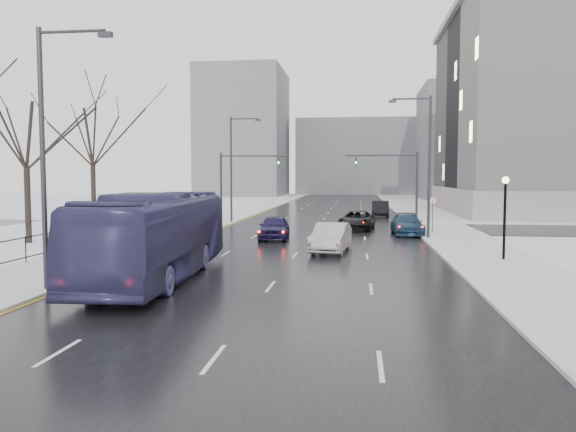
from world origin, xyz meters
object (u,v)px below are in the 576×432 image
at_px(streetlight_l_far, 233,164).
at_px(lamppost_r_mid, 505,206).
at_px(no_uturn_sign, 433,204).
at_px(mast_signal_right, 404,180).
at_px(tree_park_e, 94,230).
at_px(sedan_right_near, 331,238).
at_px(tree_park_d, 29,245).
at_px(mast_signal_left, 233,180).
at_px(sedan_right_far, 407,224).
at_px(sedan_center_near, 274,227).
at_px(sedan_right_cross, 357,220).
at_px(sedan_right_distant, 380,209).
at_px(bus, 158,236).
at_px(streetlight_r_mid, 426,159).
at_px(streetlight_l_near, 48,146).

relative_size(streetlight_l_far, lamppost_r_mid, 2.34).
height_order(lamppost_r_mid, no_uturn_sign, lamppost_r_mid).
bearing_deg(lamppost_r_mid, mast_signal_right, 101.54).
bearing_deg(tree_park_e, sedan_right_near, -29.57).
bearing_deg(tree_park_d, mast_signal_left, 53.20).
bearing_deg(sedan_right_far, tree_park_e, 175.69).
bearing_deg(mast_signal_left, lamppost_r_mid, -44.48).
bearing_deg(streetlight_l_far, sedan_right_near, -62.51).
relative_size(streetlight_l_far, sedan_center_near, 2.02).
distance_m(sedan_right_cross, sedan_right_distant, 15.71).
height_order(mast_signal_left, no_uturn_sign, mast_signal_left).
distance_m(tree_park_d, bus, 16.82).
height_order(tree_park_d, mast_signal_right, mast_signal_right).
distance_m(streetlight_l_far, sedan_center_near, 15.20).
xyz_separation_m(streetlight_r_mid, no_uturn_sign, (1.03, 4.00, -3.32)).
xyz_separation_m(streetlight_l_near, bus, (3.08, 3.15, -3.71)).
bearing_deg(tree_park_d, sedan_right_near, -4.14).
distance_m(mast_signal_left, sedan_right_cross, 11.33).
bearing_deg(sedan_right_cross, sedan_right_near, -88.96).
distance_m(mast_signal_right, bus, 27.86).
xyz_separation_m(streetlight_r_mid, sedan_right_distant, (-2.18, 22.05, -4.73)).
height_order(streetlight_l_far, sedan_right_cross, streetlight_l_far).
distance_m(tree_park_d, sedan_right_cross, 24.67).
xyz_separation_m(no_uturn_sign, sedan_center_near, (-11.53, -5.21, -1.42)).
bearing_deg(mast_signal_right, streetlight_l_near, -118.96).
bearing_deg(streetlight_l_far, bus, -83.91).
distance_m(streetlight_l_far, sedan_right_distant, 17.99).
height_order(tree_park_d, sedan_right_far, tree_park_d).
relative_size(lamppost_r_mid, sedan_right_distant, 0.83).
relative_size(streetlight_r_mid, no_uturn_sign, 3.70).
relative_size(tree_park_e, sedan_right_far, 2.52).
height_order(tree_park_e, streetlight_l_near, streetlight_l_near).
relative_size(tree_park_e, bus, 1.01).
xyz_separation_m(sedan_right_near, sedan_right_cross, (1.48, 13.98, -0.07)).
xyz_separation_m(sedan_right_near, sedan_right_far, (5.26, 10.47, -0.07)).
bearing_deg(sedan_center_near, streetlight_r_mid, 3.18).
relative_size(streetlight_l_near, sedan_right_far, 1.86).
height_order(sedan_right_near, sedan_right_cross, sedan_right_near).
height_order(mast_signal_left, sedan_right_near, mast_signal_left).
bearing_deg(bus, streetlight_l_near, -137.23).
relative_size(mast_signal_left, sedan_right_near, 1.27).
xyz_separation_m(mast_signal_right, sedan_right_near, (-5.38, -15.43, -3.22)).
distance_m(tree_park_d, lamppost_r_mid, 29.23).
bearing_deg(sedan_right_cross, lamppost_r_mid, -58.32).
relative_size(tree_park_d, sedan_right_far, 2.33).
relative_size(lamppost_r_mid, mast_signal_right, 0.66).
bearing_deg(streetlight_r_mid, sedan_center_near, -173.41).
bearing_deg(tree_park_e, streetlight_l_near, -67.31).
height_order(lamppost_r_mid, sedan_center_near, lamppost_r_mid).
relative_size(streetlight_l_far, sedan_right_cross, 1.79).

